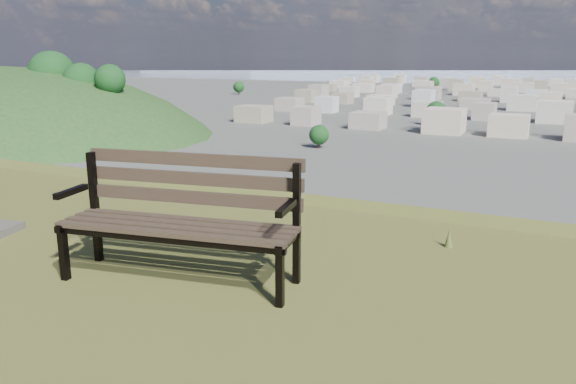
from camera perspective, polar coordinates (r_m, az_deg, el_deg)
The scene contains 6 objects.
park_bench at distance 4.55m, azimuth -10.64°, elevation -1.91°, with size 1.97×0.92×0.99m.
green_wooded_hill at distance 224.32m, azimuth -26.91°, elevation 5.45°, with size 179.84×143.87×89.92m.
city_blocks at distance 397.13m, azimuth 25.60°, elevation 9.07°, with size 395.00×361.00×7.00m.
city_trees at distance 323.10m, azimuth 20.71°, elevation 8.98°, with size 406.52×387.20×9.98m.
bay_water at distance 902.40m, azimuth 26.03°, elevation 10.69°, with size 2400.00×700.00×0.12m, color #9BADC6.
far_hills at distance 1406.38m, azimuth 23.75°, elevation 12.57°, with size 2050.00×340.00×60.00m.
Camera 1 is at (3.22, -1.99, 26.77)m, focal length 35.00 mm.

